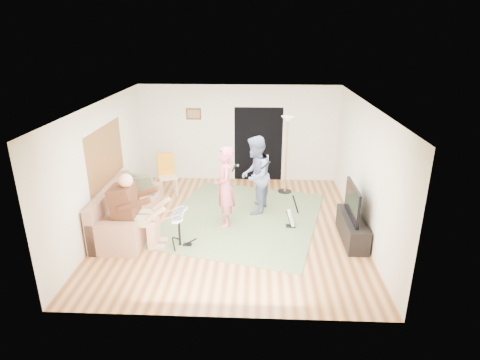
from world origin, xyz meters
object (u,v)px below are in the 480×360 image
Objects in this scene: drum_kit at (179,231)px; guitar_spare at (291,218)px; guitarist at (255,175)px; television at (353,202)px; torchiere_lamp at (287,141)px; tv_cabinet at (352,229)px; sofa at (125,216)px; dining_chair at (168,180)px; singer at (225,187)px.

drum_kit is 0.99× the size of guitar_spare.
television is at bearing 68.54° from guitarist.
torchiere_lamp is 1.46× the size of tv_cabinet.
guitarist is at bearing 48.54° from drum_kit.
guitar_spare is at bearing 21.94° from drum_kit.
sofa is 1.14× the size of torchiere_lamp.
drum_kit is 0.36× the size of torchiere_lamp.
sofa is 2.11m from dining_chair.
sofa is 3.61m from guitar_spare.
sofa is at bearing -58.29° from guitarist.
singer is at bearing 167.89° from tv_cabinet.
tv_cabinet is at bearing 6.70° from drum_kit.
torchiere_lamp is 1.91× the size of dining_chair.
sofa is 3.11× the size of guitar_spare.
drum_kit is at bearing -127.75° from torchiere_lamp.
sofa is 1.68× the size of tv_cabinet.
television is (2.61, -0.57, -0.05)m from singer.
guitar_spare is 1.42m from television.
guitarist is at bearing 20.29° from sofa.
tv_cabinet is 0.60m from television.
television reaches higher than tv_cabinet.
singer is 1.63× the size of television.
drum_kit is at bearing -158.06° from guitar_spare.
dining_chair reaches higher than tv_cabinet.
tv_cabinet is (3.50, 0.41, -0.08)m from drum_kit.
sofa reaches higher than tv_cabinet.
torchiere_lamp reaches higher than guitarist.
torchiere_lamp is 1.86× the size of television.
sofa is at bearing 177.12° from television.
singer is (2.14, 0.33, 0.58)m from sofa.
torchiere_lamp is 2.84m from television.
sofa is 1.27× the size of guitarist.
dining_chair is at bearing 106.50° from drum_kit.
singer is 0.97× the size of guitarist.
dining_chair is (-0.80, 2.70, 0.06)m from drum_kit.
singer reaches higher than television.
singer is at bearing 8.83° from sofa.
singer is at bearing -31.45° from guitarist.
torchiere_lamp is (-0.02, 2.01, 1.19)m from guitar_spare.
guitarist reaches higher than tv_cabinet.
television reaches higher than guitar_spare.
guitarist reaches higher than singer.
torchiere_lamp is at bearing 133.61° from singer.
dining_chair is 0.97× the size of television.
guitar_spare is at bearing -51.62° from dining_chair.
singer is 1.28× the size of tv_cabinet.
torchiere_lamp is at bearing 114.93° from television.
guitarist reaches higher than dining_chair.
guitar_spare is 0.70× the size of dining_chair.
television is (1.96, -1.27, -0.07)m from guitarist.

